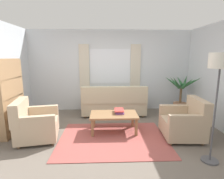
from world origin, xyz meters
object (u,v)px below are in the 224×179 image
object	(u,v)px
bookshelf	(9,96)
standing_lamp	(220,71)
couch	(114,103)
potted_plant	(181,97)
armchair_right	(185,122)
armchair_left	(35,124)
book_stack_on_table	(119,111)
coffee_table	(114,116)

from	to	relation	value
bookshelf	standing_lamp	bearing A→B (deg)	71.69
couch	potted_plant	size ratio (longest dim) A/B	1.52
armchair_right	potted_plant	distance (m)	1.79
standing_lamp	armchair_right	bearing A→B (deg)	93.00
armchair_left	potted_plant	bearing A→B (deg)	-77.39
couch	book_stack_on_table	bearing A→B (deg)	93.69
coffee_table	book_stack_on_table	size ratio (longest dim) A/B	3.19
potted_plant	couch	bearing A→B (deg)	-178.23
armchair_left	potted_plant	xyz separation A→B (m)	(3.86, 1.63, 0.18)
armchair_right	standing_lamp	bearing A→B (deg)	6.33
armchair_left	potted_plant	distance (m)	4.20
couch	armchair_left	world-z (taller)	couch
armchair_right	book_stack_on_table	size ratio (longest dim) A/B	2.57
armchair_right	coffee_table	distance (m)	1.58
couch	armchair_right	world-z (taller)	couch
book_stack_on_table	bookshelf	world-z (taller)	bookshelf
coffee_table	potted_plant	distance (m)	2.51
bookshelf	standing_lamp	size ratio (longest dim) A/B	0.94
bookshelf	standing_lamp	world-z (taller)	standing_lamp
coffee_table	bookshelf	world-z (taller)	bookshelf
book_stack_on_table	bookshelf	distance (m)	2.56
armchair_left	standing_lamp	bearing A→B (deg)	-116.34
book_stack_on_table	couch	bearing A→B (deg)	93.69
coffee_table	potted_plant	size ratio (longest dim) A/B	0.88
book_stack_on_table	coffee_table	bearing A→B (deg)	-147.22
bookshelf	potted_plant	bearing A→B (deg)	105.60
armchair_left	standing_lamp	xyz separation A→B (m)	(3.30, -0.95, 1.20)
bookshelf	armchair_left	bearing A→B (deg)	61.48
potted_plant	bookshelf	xyz separation A→B (m)	(-4.54, -1.27, 0.35)
couch	standing_lamp	xyz separation A→B (m)	(1.52, -2.52, 1.19)
coffee_table	standing_lamp	world-z (taller)	standing_lamp
couch	standing_lamp	size ratio (longest dim) A/B	1.04
armchair_left	coffee_table	bearing A→B (deg)	-89.17
couch	coffee_table	size ratio (longest dim) A/B	1.73
armchair_right	coffee_table	xyz separation A→B (m)	(-1.54, 0.37, 0.03)
armchair_right	coffee_table	world-z (taller)	armchair_right
coffee_table	standing_lamp	size ratio (longest dim) A/B	0.60
armchair_right	bookshelf	world-z (taller)	bookshelf
couch	book_stack_on_table	size ratio (longest dim) A/B	5.52
armchair_right	potted_plant	xyz separation A→B (m)	(0.61, 1.67, 0.18)
book_stack_on_table	potted_plant	bearing A→B (deg)	30.96
book_stack_on_table	bookshelf	bearing A→B (deg)	-178.66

